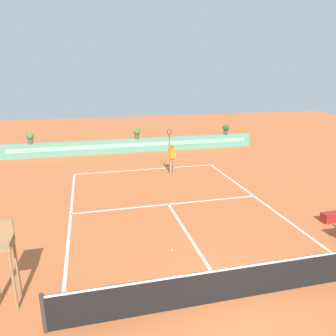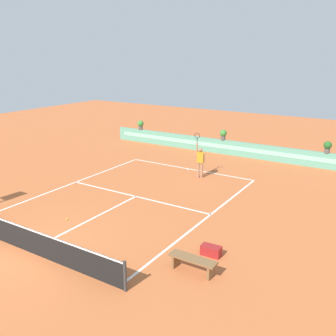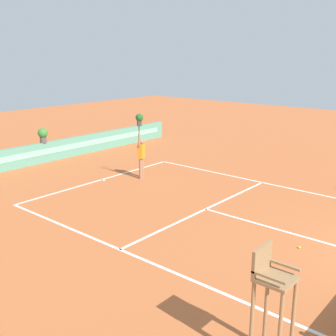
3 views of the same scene
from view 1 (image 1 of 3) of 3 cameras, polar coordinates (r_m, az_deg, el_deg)
ground_plane at (r=13.92m, az=0.48°, el=-7.02°), size 60.00×60.00×0.00m
court_lines at (r=14.56m, az=-0.23°, el=-5.92°), size 8.32×11.94×0.01m
net at (r=8.72m, az=10.96°, el=-19.15°), size 8.92×0.10×1.00m
back_wall_barrier at (r=23.52m, az=-5.86°, el=3.98°), size 18.00×0.21×1.00m
umpire_chair at (r=8.99m, az=-27.20°, el=-13.43°), size 0.60×0.60×2.14m
gear_bag at (r=14.11m, az=26.63°, el=-7.76°), size 0.72×0.39×0.36m
tennis_player at (r=18.25m, az=0.72°, el=2.19°), size 0.59×0.34×2.58m
tennis_ball_near_baseline at (r=10.81m, az=0.70°, el=-14.19°), size 0.07×0.07×0.07m
potted_plant_far_right at (r=25.28m, az=10.14°, el=6.79°), size 0.48×0.48×0.72m
potted_plant_far_left at (r=23.43m, az=-23.06°, el=4.98°), size 0.48×0.48×0.72m
potted_plant_centre at (r=23.37m, az=-5.49°, el=6.19°), size 0.48×0.48×0.72m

